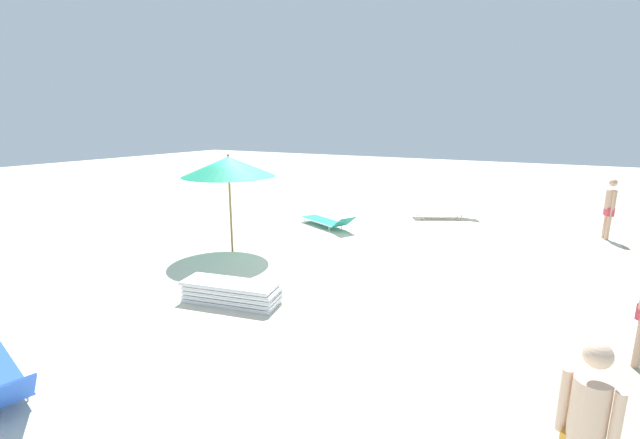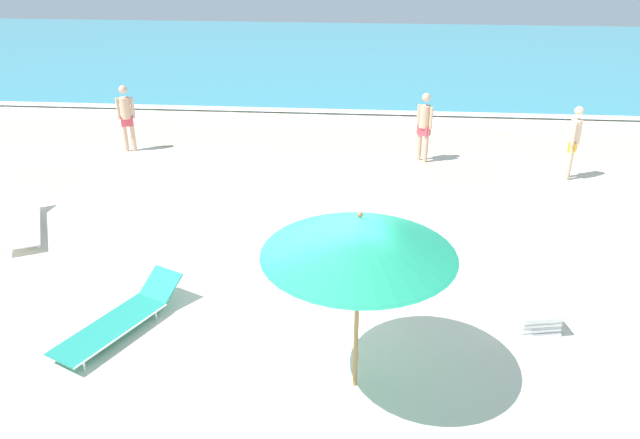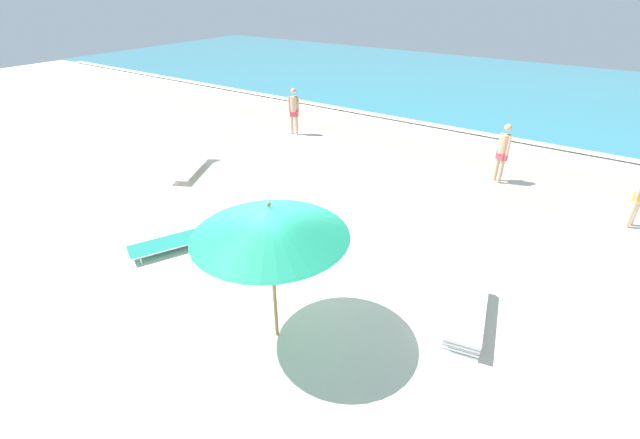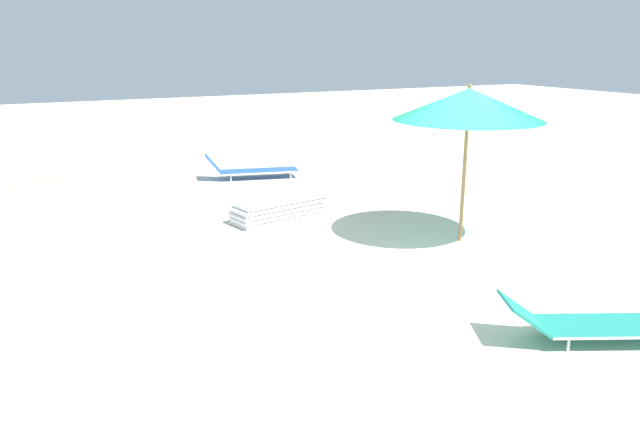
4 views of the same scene
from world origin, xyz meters
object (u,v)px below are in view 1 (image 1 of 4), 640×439
Objects in this scene: beach_umbrella at (228,167)px; beachgoer_strolling_adult at (610,205)px; beachgoer_shoreline_child at (586,431)px; lounger_stack at (231,292)px; sun_lounger_beside_umbrella at (446,213)px; sun_lounger_near_water_left at (327,221)px.

beach_umbrella is 10.83m from beachgoer_strolling_adult.
lounger_stack is at bearing 1.46° from beachgoer_shoreline_child.
sun_lounger_near_water_left is at bearing -71.37° from sun_lounger_beside_umbrella.
beachgoer_strolling_adult is at bearing 131.84° from lounger_stack.
beachgoer_shoreline_child is at bearing -22.33° from beachgoer_strolling_adult.
sun_lounger_beside_umbrella reaches higher than sun_lounger_near_water_left.
beach_umbrella is 1.45× the size of beachgoer_strolling_adult.
lounger_stack is 6.07m from beachgoer_shoreline_child.
sun_lounger_beside_umbrella is 1.27× the size of beachgoer_shoreline_child.
beachgoer_strolling_adult is at bearing 125.65° from beach_umbrella.
beachgoer_shoreline_child is 11.14m from beachgoer_strolling_adult.
beachgoer_shoreline_child is at bearing -9.41° from sun_lounger_beside_umbrella.
sun_lounger_beside_umbrella is 4.82m from beachgoer_strolling_adult.
sun_lounger_beside_umbrella is at bearing 161.53° from sun_lounger_near_water_left.
sun_lounger_near_water_left is at bearing -27.45° from beachgoer_shoreline_child.
beach_umbrella is 3.91m from lounger_stack.
beach_umbrella is at bearing -8.41° from beachgoer_shoreline_child.
beachgoer_shoreline_child is at bearing 64.69° from sun_lounger_near_water_left.
beach_umbrella reaches higher than beachgoer_shoreline_child.
beach_umbrella is at bearing 10.93° from sun_lounger_near_water_left.
beach_umbrella is 1.14× the size of sun_lounger_beside_umbrella.
sun_lounger_near_water_left is (-3.56, 0.94, -2.04)m from beach_umbrella.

